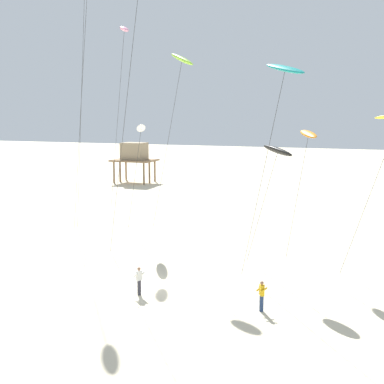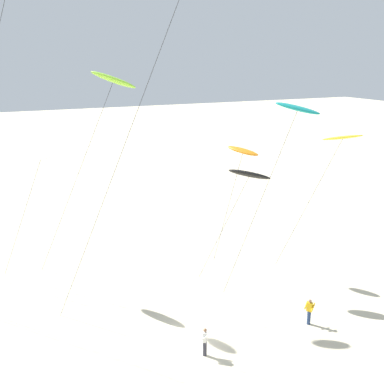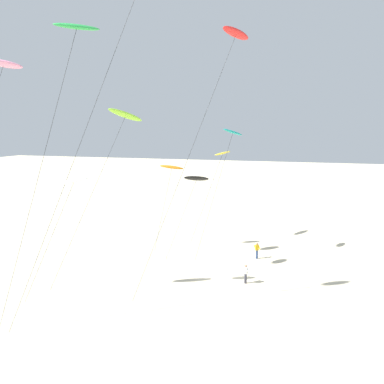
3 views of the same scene
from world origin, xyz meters
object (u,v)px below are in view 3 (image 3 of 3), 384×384
(kite_red, at_px, (235,35))
(kite_orange, at_px, (172,168))
(kite_white, at_px, (74,181))
(kite_flyer_middle, at_px, (257,250))
(kite_flyer_nearest, at_px, (246,273))
(kite_lime, at_px, (125,116))
(kite_yellow, at_px, (222,154))
(kite_pink, at_px, (3,65))
(kite_green, at_px, (76,29))
(kite_black, at_px, (196,179))
(kite_teal, at_px, (233,133))

(kite_red, height_order, kite_orange, kite_red)
(kite_white, bearing_deg, kite_flyer_middle, -43.17)
(kite_flyer_nearest, bearing_deg, kite_lime, 98.41)
(kite_yellow, relative_size, kite_flyer_middle, 6.38)
(kite_yellow, xyz_separation_m, kite_lime, (-15.06, 4.96, 4.07))
(kite_pink, height_order, kite_flyer_nearest, kite_pink)
(kite_green, xyz_separation_m, kite_black, (15.93, -3.40, -11.60))
(kite_lime, xyz_separation_m, kite_white, (-4.59, 2.28, -5.14))
(kite_teal, xyz_separation_m, kite_red, (-7.45, -1.71, 7.92))
(kite_flyer_nearest, bearing_deg, kite_teal, 21.31)
(kite_lime, bearing_deg, kite_orange, -4.19)
(kite_orange, relative_size, kite_white, 0.97)
(kite_lime, relative_size, kite_orange, 1.60)
(kite_orange, height_order, kite_white, kite_white)
(kite_orange, relative_size, kite_black, 1.09)
(kite_pink, relative_size, kite_flyer_nearest, 10.99)
(kite_flyer_middle, bearing_deg, kite_flyer_nearest, -178.88)
(kite_teal, distance_m, kite_black, 5.91)
(kite_black, bearing_deg, kite_lime, 154.18)
(kite_pink, xyz_separation_m, kite_flyer_middle, (16.51, -15.79, -16.81))
(kite_black, relative_size, kite_flyer_middle, 5.19)
(kite_orange, bearing_deg, kite_lime, 175.81)
(kite_red, distance_m, kite_lime, 11.25)
(kite_red, distance_m, kite_white, 17.36)
(kite_teal, xyz_separation_m, kite_pink, (-16.87, 12.98, 4.92))
(kite_yellow, relative_size, kite_white, 1.09)
(kite_green, distance_m, kite_orange, 20.37)
(kite_yellow, height_order, kite_black, kite_yellow)
(kite_lime, distance_m, kite_white, 7.26)
(kite_lime, xyz_separation_m, kite_orange, (9.50, -0.70, -5.29))
(kite_white, bearing_deg, kite_yellow, -20.23)
(kite_teal, relative_size, kite_white, 1.37)
(kite_lime, bearing_deg, kite_black, -25.82)
(kite_red, relative_size, kite_flyer_nearest, 12.82)
(kite_lime, distance_m, kite_pink, 10.14)
(kite_flyer_nearest, bearing_deg, kite_pink, 120.29)
(kite_red, height_order, kite_green, kite_red)
(kite_red, bearing_deg, kite_orange, 47.00)
(kite_yellow, distance_m, kite_white, 20.98)
(kite_white, bearing_deg, kite_pink, 134.09)
(kite_flyer_nearest, relative_size, kite_flyer_middle, 1.00)
(kite_teal, distance_m, kite_white, 17.16)
(kite_yellow, height_order, kite_white, kite_yellow)
(kite_red, bearing_deg, kite_yellow, 17.23)
(kite_white, bearing_deg, kite_flyer_nearest, -64.16)
(kite_lime, height_order, kite_black, kite_lime)
(kite_teal, xyz_separation_m, kite_flyer_nearest, (-7.56, -2.95, -11.88))
(kite_orange, height_order, kite_pink, kite_pink)
(kite_white, bearing_deg, kite_green, -139.28)
(kite_flyer_nearest, bearing_deg, kite_flyer_middle, 1.12)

